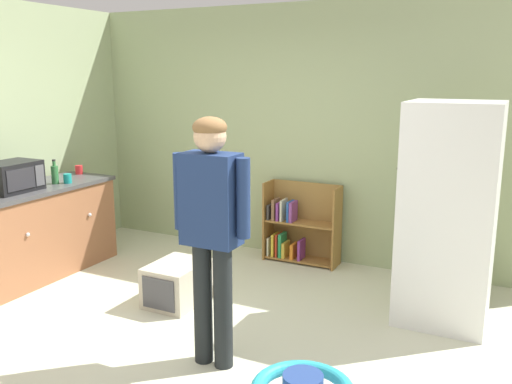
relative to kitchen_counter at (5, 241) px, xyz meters
The scene contains 12 objects.
ground_plane 2.26m from the kitchen_counter, ahead, with size 12.00×12.00×0.00m, color beige.
back_wall 3.18m from the kitchen_counter, 43.88° to the left, with size 5.20×0.06×2.70m, color #A2B282.
left_side_wall 1.16m from the kitchen_counter, 126.06° to the left, with size 0.06×2.99×2.70m, color #A3B587.
kitchen_counter is the anchor object (origin of this frame).
refrigerator 3.96m from the kitchen_counter, 16.51° to the left, with size 0.73×0.68×1.78m.
bookshelf 2.90m from the kitchen_counter, 41.69° to the left, with size 0.80×0.28×0.85m.
standing_person 2.55m from the kitchen_counter, ahead, with size 0.57×0.22×1.72m.
pet_carrier 1.71m from the kitchen_counter, 14.00° to the left, with size 0.42×0.55×0.36m.
microwave 0.61m from the kitchen_counter, 91.52° to the left, with size 0.37×0.48×0.28m.
green_glass_bottle 0.81m from the kitchen_counter, 82.34° to the left, with size 0.07×0.07×0.25m.
teal_cup 0.85m from the kitchen_counter, 75.90° to the left, with size 0.08×0.08×0.10m, color teal.
red_cup 1.21m from the kitchen_counter, 95.22° to the left, with size 0.08×0.08×0.10m, color red.
Camera 1 is at (2.09, -3.13, 1.99)m, focal length 38.53 mm.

